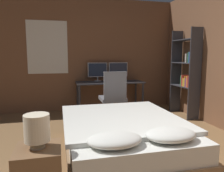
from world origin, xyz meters
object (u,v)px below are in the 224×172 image
bed (123,136)px  bedside_lamp (37,128)px  bookshelf (187,71)px  keyboard (112,82)px  desk (110,85)px  monitor_right (118,70)px  computer_mouse (123,82)px  office_chair (113,101)px  monitor_left (98,71)px

bed → bedside_lamp: bearing=-145.0°
bookshelf → keyboard: bearing=158.1°
desk → monitor_right: 0.47m
bedside_lamp → desk: size_ratio=0.20×
keyboard → bookshelf: bearing=-21.9°
computer_mouse → bed: bearing=-106.3°
monitor_right → office_chair: 1.20m
keyboard → desk: bearing=90.0°
bed → monitor_right: bearing=76.3°
bed → bedside_lamp: size_ratio=6.36×
office_chair → desk: bearing=81.8°
monitor_right → office_chair: monitor_right is taller
bedside_lamp → computer_mouse: bedside_lamp is taller
bookshelf → office_chair: bearing=179.8°
monitor_right → keyboard: 0.53m
bed → bookshelf: bookshelf is taller
bedside_lamp → computer_mouse: 3.26m
bed → monitor_left: monitor_left is taller
monitor_left → office_chair: monitor_left is taller
keyboard → computer_mouse: computer_mouse is taller
bedside_lamp → monitor_left: monitor_left is taller
monitor_right → computer_mouse: monitor_right is taller
desk → computer_mouse: 0.35m
bookshelf → monitor_left: bearing=150.6°
keyboard → computer_mouse: (0.27, 0.00, 0.01)m
monitor_right → office_chair: size_ratio=0.46×
office_chair → bookshelf: bookshelf is taller
monitor_right → bookshelf: bearing=-38.4°
keyboard → bookshelf: bookshelf is taller
desk → bedside_lamp: bearing=-114.5°
monitor_right → bed: bearing=-103.7°
computer_mouse → office_chair: 0.79m
bed → monitor_left: (0.09, 2.49, 0.73)m
desk → monitor_right: (0.26, 0.20, 0.34)m
bed → monitor_right: size_ratio=4.20×
bookshelf → monitor_right: bearing=141.6°
bed → bedside_lamp: (-1.03, -0.72, 0.43)m
monitor_left → monitor_right: bearing=0.0°
bedside_lamp → office_chair: 2.56m
office_chair → bookshelf: size_ratio=0.54×
computer_mouse → office_chair: office_chair is taller
bedside_lamp → desk: (1.37, 3.01, -0.05)m
bedside_lamp → bookshelf: bearing=37.2°
monitor_right → computer_mouse: (0.01, -0.39, -0.24)m
monitor_left → office_chair: bearing=-81.9°
keyboard → bookshelf: size_ratio=0.19×
bedside_lamp → bed: bearing=35.0°
monitor_left → monitor_right: (0.52, 0.00, 0.00)m
monitor_left → keyboard: (0.26, -0.39, -0.25)m
bookshelf → computer_mouse: bearing=154.0°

